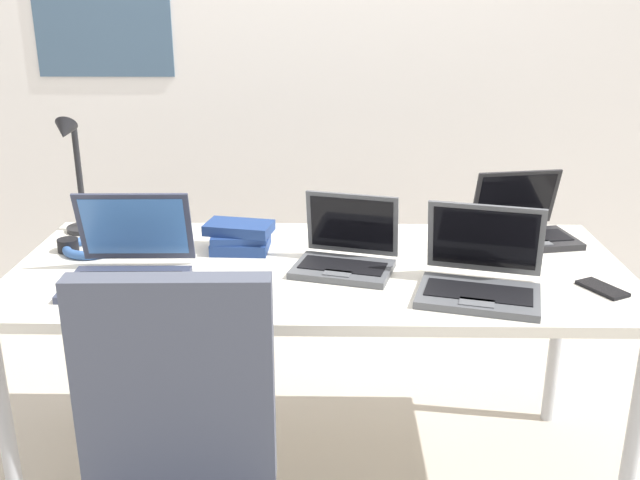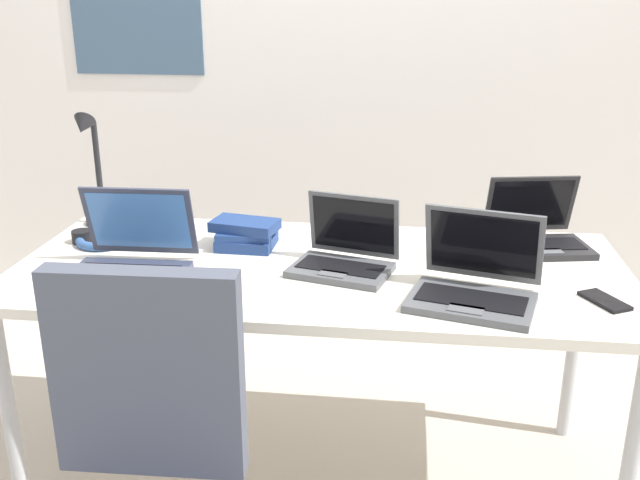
# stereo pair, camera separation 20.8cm
# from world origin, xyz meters

# --- Properties ---
(ground_plane) EXTENTS (12.00, 12.00, 0.00)m
(ground_plane) POSITION_xyz_m (0.00, 0.00, 0.00)
(ground_plane) COLOR #B7AD9E
(wall_back) EXTENTS (6.00, 0.13, 2.60)m
(wall_back) POSITION_xyz_m (-0.00, 1.10, 1.30)
(wall_back) COLOR silver
(wall_back) RESTS_ON ground_plane
(desk) EXTENTS (1.80, 0.80, 0.74)m
(desk) POSITION_xyz_m (0.00, 0.00, 0.68)
(desk) COLOR silver
(desk) RESTS_ON ground_plane
(desk_lamp) EXTENTS (0.12, 0.18, 0.40)m
(desk_lamp) POSITION_xyz_m (-0.80, 0.28, 0.94)
(desk_lamp) COLOR black
(desk_lamp) RESTS_ON desk
(laptop_back_left) EXTENTS (0.33, 0.30, 0.24)m
(laptop_back_left) POSITION_xyz_m (-0.53, -0.13, 0.79)
(laptop_back_left) COLOR #33384C
(laptop_back_left) RESTS_ON desk
(laptop_center) EXTENTS (0.33, 0.29, 0.21)m
(laptop_center) POSITION_xyz_m (0.07, -0.02, 0.78)
(laptop_center) COLOR #515459
(laptop_center) RESTS_ON desk
(laptop_mid_desk) EXTENTS (0.33, 0.30, 0.21)m
(laptop_mid_desk) POSITION_xyz_m (0.66, 0.25, 0.78)
(laptop_mid_desk) COLOR #232326
(laptop_mid_desk) RESTS_ON desk
(laptop_near_mouse) EXTENTS (0.37, 0.35, 0.23)m
(laptop_near_mouse) POSITION_xyz_m (0.43, -0.20, 0.79)
(laptop_near_mouse) COLOR #515459
(laptop_near_mouse) RESTS_ON desk
(computer_mouse) EXTENTS (0.07, 0.10, 0.03)m
(computer_mouse) POSITION_xyz_m (-0.25, -0.33, 0.76)
(computer_mouse) COLOR black
(computer_mouse) RESTS_ON desk
(cell_phone) EXTENTS (0.12, 0.15, 0.01)m
(cell_phone) POSITION_xyz_m (0.77, -0.17, 0.74)
(cell_phone) COLOR black
(cell_phone) RESTS_ON desk
(headphones) EXTENTS (0.21, 0.18, 0.04)m
(headphones) POSITION_xyz_m (-0.71, 0.11, 0.76)
(headphones) COLOR #335999
(headphones) RESTS_ON desk
(pill_bottle) EXTENTS (0.04, 0.04, 0.08)m
(pill_bottle) POSITION_xyz_m (0.08, 0.29, 0.78)
(pill_bottle) COLOR gold
(pill_bottle) RESTS_ON desk
(book_stack) EXTENTS (0.22, 0.16, 0.09)m
(book_stack) POSITION_xyz_m (-0.25, 0.13, 0.78)
(book_stack) COLOR navy
(book_stack) RESTS_ON desk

